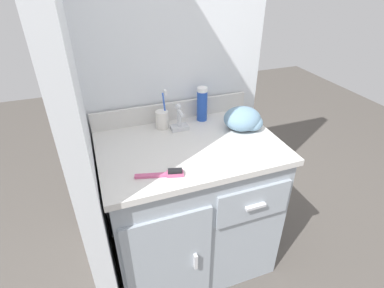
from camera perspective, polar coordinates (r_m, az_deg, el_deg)
The scene contains 10 objects.
ground_plane at distance 1.96m, azimuth -0.31°, elevation -20.35°, with size 6.00×6.00×0.00m, color #4C4742.
wall_back at distance 1.60m, azimuth -4.72°, elevation 15.33°, with size 1.04×0.08×2.20m, color silver.
wall_left at distance 1.23m, azimuth -22.34°, elevation 7.85°, with size 0.08×0.67×2.20m, color silver.
vanity at distance 1.65m, azimuth -0.36°, elevation -11.52°, with size 0.86×0.60×0.80m.
backsplash at distance 1.64m, azimuth -3.76°, elevation 6.31°, with size 0.86×0.02×0.10m.
sink_faucet at distance 1.53m, azimuth -2.42°, elevation 4.42°, with size 0.09×0.09×0.14m.
toothbrush_cup at distance 1.55m, azimuth -5.70°, elevation 4.77°, with size 0.07×0.07×0.20m.
shaving_cream_can at distance 1.61m, azimuth 1.93°, elevation 7.59°, with size 0.06×0.06×0.19m.
hairbrush at distance 1.22m, azimuth -4.89°, elevation -5.68°, with size 0.20×0.07×0.03m.
hand_towel at distance 1.56m, azimuth 9.93°, elevation 4.64°, with size 0.20×0.17×0.12m.
Camera 1 is at (-0.40, -1.14, 1.55)m, focal length 28.00 mm.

